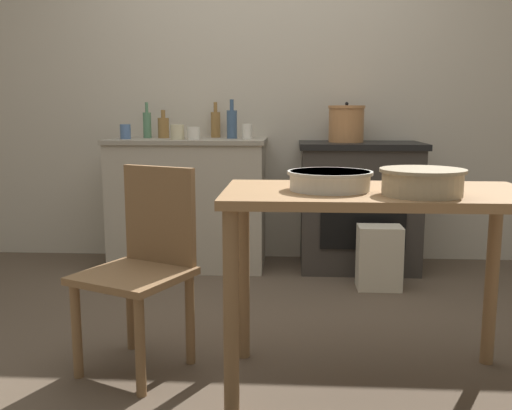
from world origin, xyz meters
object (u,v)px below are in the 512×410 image
(stock_pot, at_px, (346,124))
(cup_right, at_px, (125,132))
(bottle_far_left, at_px, (163,127))
(mixing_bowl_small, at_px, (422,181))
(chair, at_px, (144,262))
(bottle_center_left, at_px, (147,124))
(cup_mid_right, at_px, (177,132))
(cup_center, at_px, (247,132))
(stove, at_px, (359,205))
(bottle_mid_left, at_px, (216,124))
(mixing_bowl_large, at_px, (330,179))
(cup_center_right, at_px, (193,133))
(work_table, at_px, (377,224))
(flour_sack, at_px, (379,257))
(bottle_left, at_px, (232,123))

(stock_pot, xyz_separation_m, cup_right, (-1.50, -0.10, -0.05))
(bottle_far_left, xyz_separation_m, cup_right, (-0.23, -0.16, -0.03))
(mixing_bowl_small, bearing_deg, chair, 165.46)
(bottle_center_left, distance_m, cup_mid_right, 0.32)
(mixing_bowl_small, xyz_separation_m, cup_center, (-0.76, 1.86, 0.10))
(stove, xyz_separation_m, cup_mid_right, (-1.23, -0.12, 0.51))
(bottle_far_left, xyz_separation_m, cup_center, (0.60, -0.13, -0.02))
(bottle_mid_left, bearing_deg, cup_center, -42.28)
(cup_right, bearing_deg, stove, 2.69)
(cup_right, bearing_deg, bottle_mid_left, 23.61)
(mixing_bowl_large, relative_size, bottle_center_left, 1.28)
(mixing_bowl_small, relative_size, cup_center, 2.93)
(bottle_far_left, distance_m, cup_center_right, 0.34)
(bottle_mid_left, xyz_separation_m, cup_center, (0.24, -0.22, -0.05))
(work_table, height_order, bottle_mid_left, bottle_mid_left)
(work_table, height_order, cup_center, cup_center)
(bottle_far_left, relative_size, bottle_center_left, 0.79)
(flour_sack, height_order, bottle_left, bottle_left)
(bottle_center_left, xyz_separation_m, cup_center, (0.71, -0.11, -0.04))
(bottle_left, bearing_deg, cup_center_right, -144.68)
(work_table, relative_size, cup_right, 11.70)
(chair, relative_size, mixing_bowl_small, 2.84)
(mixing_bowl_small, bearing_deg, cup_right, 131.06)
(mixing_bowl_small, xyz_separation_m, bottle_left, (-0.87, 1.94, 0.16))
(stock_pot, bearing_deg, cup_mid_right, -172.63)
(work_table, xyz_separation_m, cup_mid_right, (-1.09, 1.65, 0.28))
(stock_pot, distance_m, cup_mid_right, 1.14)
(chair, height_order, cup_center, cup_center)
(flour_sack, xyz_separation_m, cup_center, (-0.85, 0.44, 0.75))
(cup_center_right, height_order, cup_mid_right, cup_mid_right)
(bottle_left, bearing_deg, stock_pot, -0.83)
(bottle_center_left, distance_m, cup_center, 0.72)
(chair, xyz_separation_m, bottle_far_left, (-0.29, 1.71, 0.52))
(chair, distance_m, bottle_center_left, 1.81)
(bottle_far_left, relative_size, cup_center_right, 2.27)
(stock_pot, relative_size, bottle_far_left, 1.38)
(chair, xyz_separation_m, mixing_bowl_small, (1.08, -0.28, 0.39))
(flour_sack, bearing_deg, cup_center, 152.34)
(mixing_bowl_large, distance_m, cup_mid_right, 1.90)
(chair, distance_m, cup_right, 1.70)
(chair, xyz_separation_m, bottle_mid_left, (0.07, 1.80, 0.54))
(flour_sack, xyz_separation_m, mixing_bowl_small, (-0.08, -1.42, 0.65))
(stove, xyz_separation_m, bottle_left, (-0.88, 0.04, 0.56))
(stove, distance_m, chair, 1.95)
(flour_sack, relative_size, mixing_bowl_large, 1.23)
(stove, height_order, cup_center, cup_center)
(chair, height_order, bottle_mid_left, bottle_mid_left)
(bottle_mid_left, bearing_deg, bottle_far_left, -165.49)
(chair, bearing_deg, mixing_bowl_large, 12.41)
(work_table, xyz_separation_m, bottle_center_left, (-1.34, 1.84, 0.33))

